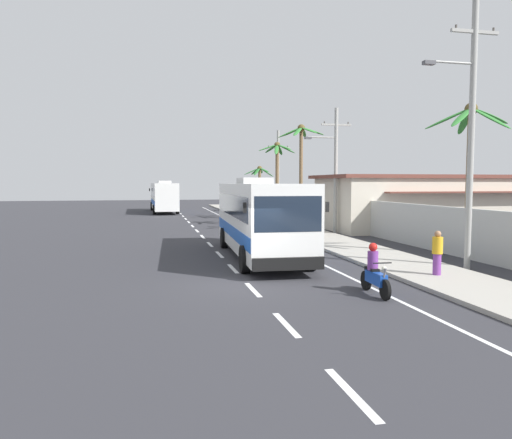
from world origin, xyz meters
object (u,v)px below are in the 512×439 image
utility_pole_mid (335,167)px  utility_pole_far (278,173)px  palm_third (259,180)px  palm_fourth (277,165)px  motorcycle_beside_bus (375,273)px  roadside_building (428,202)px  palm_second (301,152)px  utility_pole_nearest (470,129)px  coach_bus_foreground (259,216)px  coach_bus_far_lane (164,196)px  pedestrian_near_kerb (437,252)px  palm_nearest (470,144)px

utility_pole_mid → utility_pole_far: size_ratio=1.00×
palm_third → palm_fourth: size_ratio=0.76×
motorcycle_beside_bus → roadside_building: size_ratio=0.12×
utility_pole_mid → palm_second: 4.87m
utility_pole_nearest → palm_third: utility_pole_nearest is taller
coach_bus_foreground → utility_pole_mid: utility_pole_mid is taller
motorcycle_beside_bus → utility_pole_nearest: utility_pole_nearest is taller
palm_second → utility_pole_far: bearing=85.9°
coach_bus_foreground → palm_third: size_ratio=2.08×
coach_bus_foreground → palm_third: (7.51, 33.02, 1.87)m
utility_pole_mid → utility_pole_far: 13.62m
utility_pole_nearest → coach_bus_far_lane: bearing=105.1°
motorcycle_beside_bus → pedestrian_near_kerb: size_ratio=1.26×
coach_bus_far_lane → palm_second: palm_second is taller
roadside_building → palm_fourth: bearing=130.2°
motorcycle_beside_bus → pedestrian_near_kerb: (3.21, 1.68, 0.31)m
coach_bus_far_lane → palm_nearest: palm_nearest is taller
utility_pole_mid → pedestrian_near_kerb: bearing=-98.1°
utility_pole_mid → palm_fourth: 11.78m
utility_pole_nearest → utility_pole_far: utility_pole_nearest is taller
coach_bus_far_lane → utility_pole_far: utility_pole_far is taller
coach_bus_foreground → utility_pole_mid: (7.09, 8.75, 2.56)m
motorcycle_beside_bus → palm_second: palm_second is taller
coach_bus_far_lane → pedestrian_near_kerb: bearing=-78.3°
utility_pole_far → palm_second: bearing=-94.1°
pedestrian_near_kerb → motorcycle_beside_bus: bearing=62.2°
utility_pole_mid → roadside_building: (7.87, 1.50, -2.46)m
coach_bus_far_lane → utility_pole_nearest: size_ratio=1.13×
palm_fourth → utility_pole_mid: bearing=-86.2°
coach_bus_far_lane → utility_pole_mid: size_ratio=1.39×
pedestrian_near_kerb → palm_third: size_ratio=0.29×
motorcycle_beside_bus → pedestrian_near_kerb: 3.63m
palm_nearest → utility_pole_far: bearing=95.0°
coach_bus_foreground → utility_pole_far: size_ratio=1.34×
palm_nearest → motorcycle_beside_bus: bearing=-142.2°
pedestrian_near_kerb → utility_pole_far: 28.89m
palm_nearest → palm_second: size_ratio=0.89×
utility_pole_far → palm_third: bearing=86.6°
coach_bus_far_lane → motorcycle_beside_bus: coach_bus_far_lane is taller
coach_bus_far_lane → pedestrian_near_kerb: size_ratio=7.39×
coach_bus_foreground → pedestrian_near_kerb: 8.04m
roadside_building → coach_bus_far_lane: bearing=127.5°
motorcycle_beside_bus → utility_pole_mid: (5.33, 16.70, 3.80)m
coach_bus_foreground → palm_fourth: bearing=72.9°
pedestrian_near_kerb → palm_third: palm_third is taller
utility_pole_far → roadside_building: bearing=-56.3°
coach_bus_far_lane → pedestrian_near_kerb: coach_bus_far_lane is taller
utility_pole_mid → palm_second: bearing=100.5°
pedestrian_near_kerb → roadside_building: roadside_building is taller
coach_bus_foreground → palm_fourth: 21.66m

